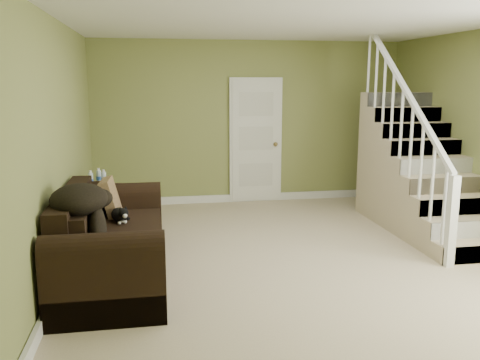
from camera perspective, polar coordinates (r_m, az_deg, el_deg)
name	(u,v)px	position (r m, az deg, el deg)	size (l,w,h in m)	color
floor	(293,255)	(5.92, 6.02, -8.41)	(5.00, 5.50, 0.01)	tan
ceiling	(298,19)	(5.61, 6.58, 17.47)	(5.00, 5.50, 0.01)	white
wall_back	(249,123)	(8.28, 1.04, 6.47)	(5.00, 0.04, 2.60)	olive
wall_front	(428,200)	(3.11, 20.33, -2.07)	(5.00, 0.04, 2.60)	olive
wall_left	(58,148)	(5.49, -19.74, 3.44)	(0.04, 5.50, 2.60)	olive
baseboard_back	(249,197)	(8.45, 1.05, -1.96)	(5.00, 0.04, 0.12)	white
baseboard_left	(69,263)	(5.77, -18.63, -8.84)	(0.04, 5.50, 0.12)	white
door	(256,141)	(8.29, 1.78, 4.42)	(0.86, 0.12, 2.02)	white
staircase	(416,179)	(7.37, 19.14, 0.10)	(1.00, 2.51, 2.82)	tan
sofa	(109,245)	(5.32, -14.51, -7.08)	(0.99, 2.28, 0.90)	black
side_table	(100,210)	(6.83, -15.48, -3.29)	(0.55, 0.55, 0.86)	black
cat	(119,215)	(5.55, -13.39, -3.86)	(0.27, 0.42, 0.21)	black
banana	(135,236)	(4.98, -11.73, -6.18)	(0.05, 0.16, 0.05)	yellow
throw_pillow	(111,198)	(5.86, -14.32, -1.92)	(0.11, 0.43, 0.43)	#4F2F1F
throw_blanket	(79,199)	(4.74, -17.63, -2.07)	(0.49, 0.65, 0.27)	black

